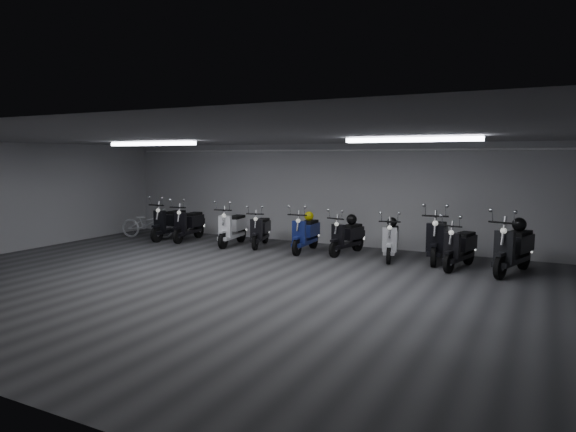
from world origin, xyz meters
The scene contains 22 objects.
floor centered at (0.00, 0.00, -0.01)m, with size 14.00×10.00×0.01m, color #343436.
ceiling centered at (0.00, 0.00, 2.80)m, with size 14.00×10.00×0.01m, color slate.
back_wall centered at (0.00, 5.00, 1.40)m, with size 14.00×0.01×2.80m, color #A2A2A4.
left_wall centered at (-7.00, 0.00, 1.40)m, with size 0.01×10.00×2.80m, color #A2A2A4.
fluor_strip_left centered at (-3.00, 1.00, 2.74)m, with size 2.40×0.18×0.08m, color white.
fluor_strip_right centered at (3.00, 1.00, 2.74)m, with size 2.40×0.18×0.08m, color white.
conduit centered at (0.00, 4.92, 2.62)m, with size 0.05×0.05×13.60m, color white.
scooter_0 centered at (-4.73, 3.56, 0.66)m, with size 0.60×1.79×1.33m, color black, non-canonical shape.
scooter_1 centered at (-4.08, 3.62, 0.64)m, with size 0.57×1.72×1.28m, color black, non-canonical shape.
scooter_2 centered at (-2.52, 3.55, 0.64)m, with size 0.58×1.73×1.29m, color white, non-canonical shape.
scooter_3 centered at (-1.73, 3.74, 0.59)m, with size 0.53×1.59×1.18m, color black, non-canonical shape.
scooter_4 centered at (-0.29, 3.58, 0.63)m, with size 0.57×1.70×1.26m, color navy, non-canonical shape.
scooter_5 centered at (0.76, 3.78, 0.59)m, with size 0.53×1.59×1.18m, color black, non-canonical shape.
scooter_6 centered at (1.93, 3.65, 0.61)m, with size 0.54×1.63×1.21m, color silver, non-canonical shape.
scooter_7 centered at (2.95, 3.89, 0.71)m, with size 0.64×1.91×1.42m, color black, non-canonical shape.
scooter_8 centered at (3.53, 3.38, 0.62)m, with size 0.55×1.66×1.24m, color black, non-canonical shape.
scooter_9 centered at (4.61, 3.33, 0.71)m, with size 0.63×1.90×1.42m, color black, non-canonical shape.
bicycle centered at (-5.52, 3.47, 0.54)m, with size 0.59×1.66×1.07m, color silver.
helmet_0 centered at (1.88, 3.87, 0.87)m, with size 0.24×0.24×0.24m, color black.
helmet_1 centered at (0.80, 3.99, 0.87)m, with size 0.27×0.27×0.27m, color black.
helmet_2 centered at (-0.31, 3.82, 0.91)m, with size 0.25×0.25×0.25m, color #CBBF0B.
helmet_3 centered at (4.69, 3.58, 1.02)m, with size 0.29×0.29×0.29m, color black.
Camera 1 is at (5.20, -8.03, 2.43)m, focal length 31.57 mm.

